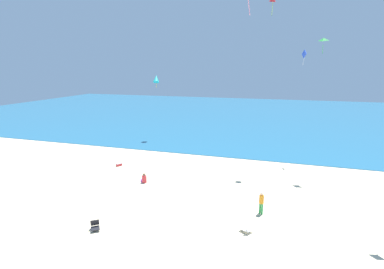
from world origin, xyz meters
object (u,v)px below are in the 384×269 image
at_px(cooler_box, 119,164).
at_px(kite_teal, 156,79).
at_px(kite_blue, 304,54).
at_px(kite_green, 324,39).
at_px(person_1, 144,179).
at_px(person_3, 261,201).
at_px(beach_chair_far_left, 95,226).
at_px(beach_chair_far_right, 247,227).

distance_m(cooler_box, kite_teal, 13.57).
xyz_separation_m(cooler_box, kite_blue, (16.17, 6.90, 10.23)).
bearing_deg(kite_blue, cooler_box, -156.89).
height_order(kite_blue, kite_green, kite_green).
xyz_separation_m(kite_green, kite_teal, (-18.18, 7.97, -3.57)).
distance_m(person_1, kite_green, 18.31).
height_order(person_3, kite_green, kite_green).
bearing_deg(kite_green, beach_chair_far_left, -133.13).
xyz_separation_m(beach_chair_far_right, person_1, (-8.90, 4.97, 0.01)).
height_order(beach_chair_far_right, person_3, person_3).
bearing_deg(cooler_box, beach_chair_far_left, -65.96).
xyz_separation_m(beach_chair_far_left, cooler_box, (-4.62, 10.35, -0.13)).
distance_m(beach_chair_far_right, cooler_box, 15.31).
relative_size(person_3, kite_blue, 1.06).
height_order(beach_chair_far_right, cooler_box, beach_chair_far_right).
xyz_separation_m(beach_chair_far_right, person_3, (0.59, 2.42, 0.56)).
relative_size(beach_chair_far_right, kite_teal, 0.49).
distance_m(kite_green, kite_teal, 20.17).
bearing_deg(kite_blue, person_1, -140.40).
height_order(person_3, kite_teal, kite_teal).
distance_m(kite_blue, kite_teal, 17.75).
bearing_deg(beach_chair_far_right, beach_chair_far_left, 46.96).
height_order(cooler_box, kite_blue, kite_blue).
xyz_separation_m(person_3, kite_blue, (2.54, 12.51, 9.51)).
relative_size(beach_chair_far_left, person_3, 0.53).
bearing_deg(person_1, beach_chair_far_left, 135.96).
height_order(beach_chair_far_left, person_3, person_3).
xyz_separation_m(person_1, person_3, (9.49, -2.55, 0.56)).
distance_m(cooler_box, kite_green, 20.88).
bearing_deg(person_3, beach_chair_far_right, 20.43).
height_order(beach_chair_far_right, kite_green, kite_green).
height_order(cooler_box, person_3, person_3).
bearing_deg(cooler_box, kite_teal, 94.40).
bearing_deg(kite_green, beach_chair_far_right, -110.89).
height_order(beach_chair_far_left, cooler_box, beach_chair_far_left).
distance_m(beach_chair_far_left, person_3, 10.20).
bearing_deg(beach_chair_far_right, person_3, -72.30).
distance_m(cooler_box, kite_blue, 20.34).
xyz_separation_m(person_1, kite_green, (13.18, 6.27, 11.05)).
xyz_separation_m(kite_blue, kite_green, (1.15, -3.68, 0.98)).
bearing_deg(beach_chair_far_left, cooler_box, 168.11).
relative_size(kite_blue, kite_teal, 0.81).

